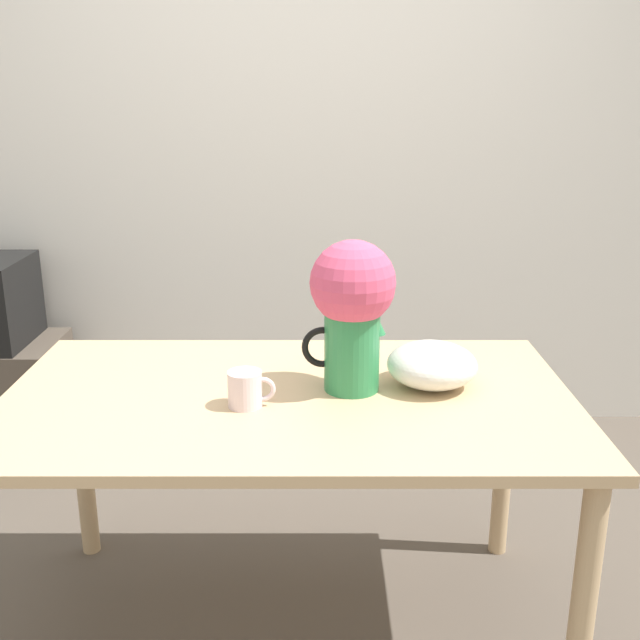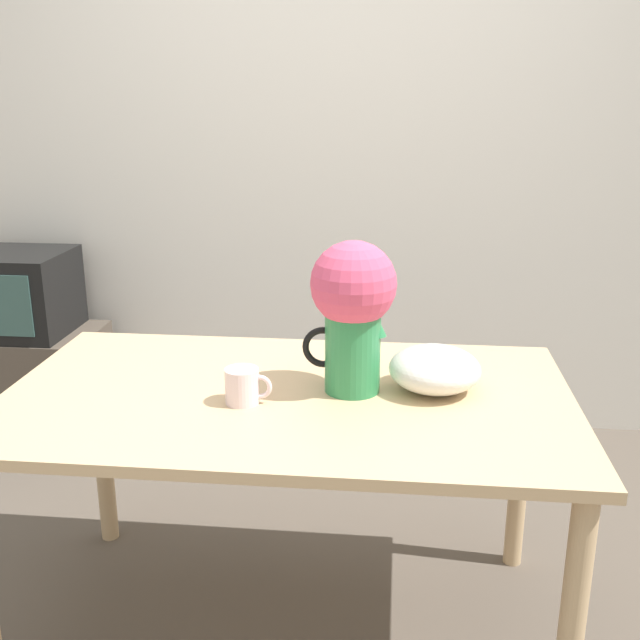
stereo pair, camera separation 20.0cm
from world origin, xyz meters
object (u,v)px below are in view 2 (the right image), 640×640
Objects in this scene: flower_vase at (353,304)px; tv_set at (8,292)px; white_bowl at (435,369)px; coffee_mug at (243,386)px.

flower_vase is 2.02m from tv_set.
flower_vase is at bearing -173.47° from white_bowl.
white_bowl is at bearing 6.53° from flower_vase.
white_bowl is 2.17m from tv_set.
coffee_mug is at bearing -43.75° from tv_set.
flower_vase is 0.36m from coffee_mug.
flower_vase reaches higher than tv_set.
tv_set is (-1.84, 1.14, -0.14)m from white_bowl.
white_bowl is at bearing 15.91° from coffee_mug.
coffee_mug is 1.86m from tv_set.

